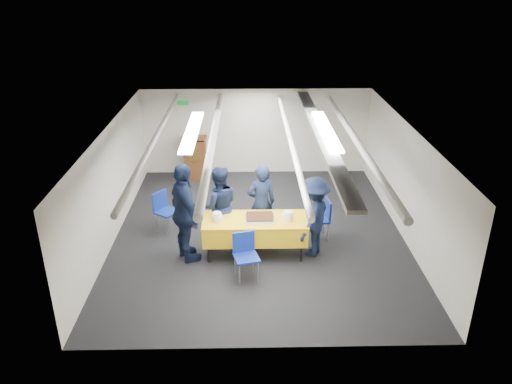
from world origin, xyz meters
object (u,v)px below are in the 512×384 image
chair_left (164,207)px  sailor_a (261,203)px  sailor_b (219,206)px  sailor_c (185,213)px  sheet_cake (260,218)px  podium (195,157)px  chair_near (245,251)px  sailor_d (314,217)px  chair_right (323,215)px  serving_table (255,229)px

chair_left → sailor_a: (2.05, -0.45, 0.29)m
sailor_b → sailor_c: (-0.60, -0.61, 0.15)m
sheet_cake → podium: bearing=112.0°
podium → chair_left: size_ratio=1.44×
chair_near → sailor_b: (-0.52, 1.25, 0.30)m
sheet_cake → chair_near: (-0.28, -0.74, -0.28)m
sailor_b → sailor_c: bearing=36.8°
chair_near → sailor_d: 1.56m
podium → chair_right: 4.38m
sailor_c → sailor_b: bearing=-70.7°
podium → sailor_a: bearing=-63.6°
chair_right → sailor_c: 2.84m
serving_table → chair_left: 2.17m
podium → sailor_c: bearing=-87.3°
sailor_b → sailor_d: size_ratio=1.04×
sailor_d → chair_left: bearing=-80.8°
podium → sailor_d: 4.67m
chair_right → sailor_b: size_ratio=0.53×
sailor_c → sheet_cake: bearing=-112.2°
sailor_a → sailor_d: sailor_a is taller
serving_table → sailor_c: 1.38m
podium → chair_near: podium is taller
podium → sailor_c: 4.05m
sheet_cake → sailor_d: (1.04, 0.06, -0.02)m
serving_table → sailor_b: (-0.71, 0.47, 0.27)m
chair_left → podium: bearing=81.7°
chair_near → sailor_a: (0.33, 1.37, 0.29)m
podium → sailor_b: bearing=-77.0°
chair_left → sailor_d: sailor_d is taller
serving_table → sailor_c: sailor_c is taller
serving_table → chair_right: (1.39, 0.60, -0.03)m
podium → sailor_b: size_ratio=0.76×
chair_right → sailor_b: sailor_b is taller
chair_near → sailor_c: bearing=150.2°
chair_right → sailor_d: bearing=-114.8°
chair_right → chair_left: same height
sailor_a → chair_near: bearing=62.9°
sheet_cake → sailor_c: (-1.40, -0.10, 0.16)m
chair_near → chair_right: (1.58, 1.38, 0.00)m
podium → sailor_b: (0.79, -3.41, 0.21)m
podium → sailor_c: sailor_c is taller
sheet_cake → sailor_c: sailor_c is taller
sailor_d → chair_right: bearing=-177.1°
sheet_cake → sailor_d: 1.04m
sailor_c → sailor_d: 2.44m
podium → sailor_a: (1.63, -3.29, 0.21)m
sailor_b → sailor_a: bearing=179.1°
sheet_cake → chair_left: 2.29m
sailor_b → chair_right: bearing=174.5°
chair_near → chair_left: 2.50m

